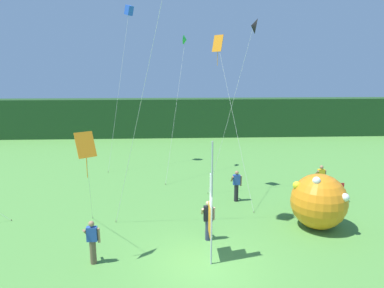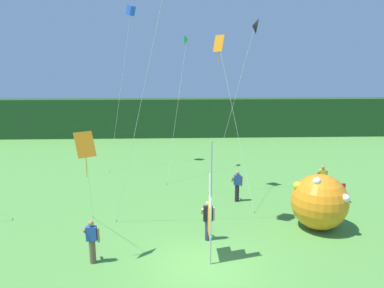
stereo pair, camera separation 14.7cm
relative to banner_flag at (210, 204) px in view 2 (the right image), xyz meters
The scene contains 14 objects.
ground_plane 2.15m from the banner_flag, 112.35° to the right, with size 120.00×120.00×0.00m, color #518E3D.
distant_treeline 24.70m from the banner_flag, 90.31° to the left, with size 80.00×2.40×3.91m, color #1E421E.
banner_flag is the anchor object (origin of this frame).
person_near_banner 9.38m from the banner_flag, 43.64° to the left, with size 0.55×0.48×1.68m.
person_mid_field 4.34m from the banner_flag, behind, with size 0.55×0.48×1.60m.
person_far_left 6.19m from the banner_flag, 71.04° to the left, with size 0.55×0.48×1.65m.
person_far_right 1.96m from the banner_flag, 87.41° to the left, with size 0.55×0.48×1.66m.
inflatable_balloon 5.56m from the banner_flag, 26.02° to the left, with size 2.39×2.39×2.43m.
folding_chair 9.47m from the banner_flag, 36.78° to the left, with size 0.51×0.51×0.89m.
kite_blue_box_0 16.38m from the banner_flag, 107.24° to the left, with size 1.91×2.28×11.02m.
kite_orange_diamond_1 9.22m from the banner_flag, 80.78° to the left, with size 1.74×3.68×8.54m.
kite_black_delta_2 10.42m from the banner_flag, 68.15° to the left, with size 2.64×0.85×9.38m.
kite_green_delta_3 13.42m from the banner_flag, 92.28° to the left, with size 1.53×3.50×8.95m.
kite_orange_diamond_5 4.67m from the banner_flag, behind, with size 1.23×4.20×4.69m.
Camera 2 is at (-1.00, -11.15, 6.66)m, focal length 32.74 mm.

